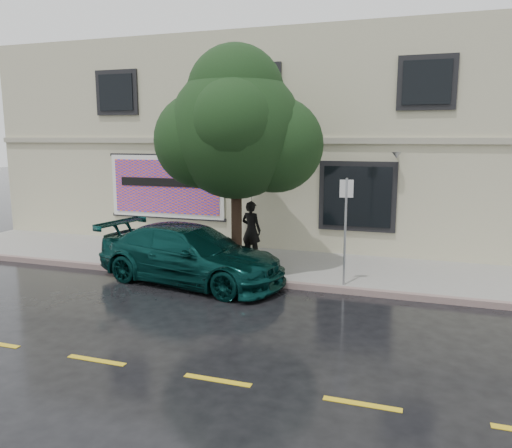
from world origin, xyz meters
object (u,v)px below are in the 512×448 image
(car, at_px, (190,254))
(pedestrian, at_px, (251,230))
(street_tree, at_px, (236,133))
(fire_hydrant, at_px, (117,242))

(car, xyz_separation_m, pedestrian, (0.85, 2.32, 0.27))
(street_tree, bearing_deg, fire_hydrant, 171.79)
(fire_hydrant, bearing_deg, car, -29.30)
(street_tree, height_order, fire_hydrant, street_tree)
(street_tree, relative_size, fire_hydrant, 7.38)
(pedestrian, distance_m, street_tree, 3.10)
(car, distance_m, street_tree, 3.36)
(car, relative_size, fire_hydrant, 6.92)
(car, distance_m, pedestrian, 2.48)
(car, relative_size, pedestrian, 2.96)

